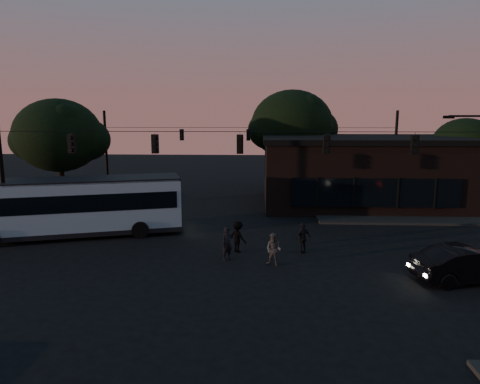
{
  "coord_description": "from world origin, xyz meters",
  "views": [
    {
      "loc": [
        1.05,
        -18.45,
        6.98
      ],
      "look_at": [
        0.0,
        4.0,
        3.0
      ],
      "focal_mm": 32.0,
      "sensor_mm": 36.0,
      "label": 1
    }
  ],
  "objects_px": {
    "pedestrian_a": "(227,244)",
    "pedestrian_c": "(303,238)",
    "building": "(359,170)",
    "bus": "(75,204)",
    "pedestrian_b": "(274,250)",
    "pedestrian_d": "(238,237)",
    "car": "(469,264)"
  },
  "relations": [
    {
      "from": "pedestrian_c",
      "to": "pedestrian_a",
      "type": "bearing_deg",
      "value": -15.99
    },
    {
      "from": "pedestrian_c",
      "to": "pedestrian_d",
      "type": "xyz_separation_m",
      "value": [
        -3.35,
        0.07,
        0.01
      ]
    },
    {
      "from": "pedestrian_a",
      "to": "building",
      "type": "bearing_deg",
      "value": 21.81
    },
    {
      "from": "bus",
      "to": "pedestrian_b",
      "type": "height_order",
      "value": "bus"
    },
    {
      "from": "pedestrian_d",
      "to": "pedestrian_a",
      "type": "bearing_deg",
      "value": 111.73
    },
    {
      "from": "pedestrian_a",
      "to": "pedestrian_d",
      "type": "distance_m",
      "value": 1.34
    },
    {
      "from": "building",
      "to": "bus",
      "type": "height_order",
      "value": "building"
    },
    {
      "from": "bus",
      "to": "pedestrian_d",
      "type": "distance_m",
      "value": 10.06
    },
    {
      "from": "car",
      "to": "pedestrian_d",
      "type": "relative_size",
      "value": 2.83
    },
    {
      "from": "car",
      "to": "pedestrian_c",
      "type": "distance_m",
      "value": 7.57
    },
    {
      "from": "pedestrian_a",
      "to": "pedestrian_c",
      "type": "height_order",
      "value": "pedestrian_a"
    },
    {
      "from": "car",
      "to": "pedestrian_c",
      "type": "relative_size",
      "value": 2.87
    },
    {
      "from": "bus",
      "to": "pedestrian_b",
      "type": "bearing_deg",
      "value": -38.59
    },
    {
      "from": "building",
      "to": "pedestrian_d",
      "type": "distance_m",
      "value": 15.97
    },
    {
      "from": "pedestrian_c",
      "to": "car",
      "type": "bearing_deg",
      "value": 118.75
    },
    {
      "from": "pedestrian_a",
      "to": "pedestrian_c",
      "type": "distance_m",
      "value": 3.98
    },
    {
      "from": "bus",
      "to": "pedestrian_c",
      "type": "height_order",
      "value": "bus"
    },
    {
      "from": "car",
      "to": "pedestrian_d",
      "type": "distance_m",
      "value": 10.67
    },
    {
      "from": "bus",
      "to": "pedestrian_d",
      "type": "xyz_separation_m",
      "value": [
        9.66,
        -2.59,
        -1.09
      ]
    },
    {
      "from": "building",
      "to": "car",
      "type": "bearing_deg",
      "value": -86.62
    },
    {
      "from": "pedestrian_a",
      "to": "pedestrian_d",
      "type": "relative_size",
      "value": 1.0
    },
    {
      "from": "building",
      "to": "car",
      "type": "relative_size",
      "value": 3.29
    },
    {
      "from": "building",
      "to": "car",
      "type": "distance_m",
      "value": 16.76
    },
    {
      "from": "pedestrian_a",
      "to": "pedestrian_d",
      "type": "xyz_separation_m",
      "value": [
        0.45,
        1.26,
        0.0
      ]
    },
    {
      "from": "bus",
      "to": "car",
      "type": "distance_m",
      "value": 20.68
    },
    {
      "from": "building",
      "to": "car",
      "type": "xyz_separation_m",
      "value": [
        0.98,
        -16.62,
        -1.94
      ]
    },
    {
      "from": "pedestrian_c",
      "to": "bus",
      "type": "bearing_deg",
      "value": -44.98
    },
    {
      "from": "bus",
      "to": "car",
      "type": "relative_size",
      "value": 2.66
    },
    {
      "from": "car",
      "to": "pedestrian_b",
      "type": "height_order",
      "value": "pedestrian_b"
    },
    {
      "from": "building",
      "to": "pedestrian_c",
      "type": "xyz_separation_m",
      "value": [
        -5.72,
        -13.08,
        -1.89
      ]
    },
    {
      "from": "building",
      "to": "pedestrian_b",
      "type": "distance_m",
      "value": 16.8
    },
    {
      "from": "bus",
      "to": "pedestrian_d",
      "type": "relative_size",
      "value": 7.52
    }
  ]
}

